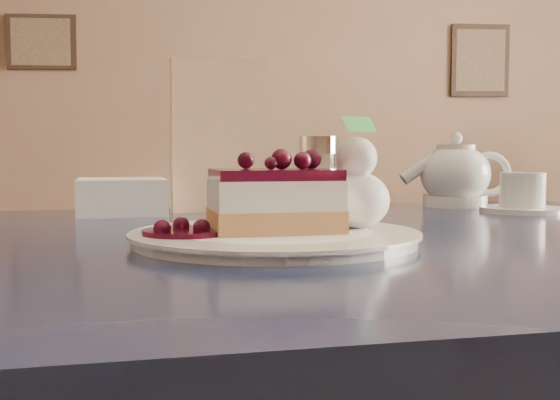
{
  "coord_description": "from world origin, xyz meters",
  "views": [
    {
      "loc": [
        -0.17,
        -0.35,
        0.9
      ],
      "look_at": [
        -0.12,
        0.3,
        0.86
      ],
      "focal_mm": 45.0,
      "sensor_mm": 36.0,
      "label": 1
    }
  ],
  "objects": [
    {
      "name": "main_table",
      "position": [
        -0.12,
        0.42,
        0.72
      ],
      "size": [
        1.41,
        1.05,
        0.81
      ],
      "rotation": [
        0.0,
        0.0,
        0.16
      ],
      "color": "#121E35",
      "rests_on": "ground"
    },
    {
      "name": "dessert_plate",
      "position": [
        -0.12,
        0.37,
        0.81
      ],
      "size": [
        0.29,
        0.29,
        0.01
      ],
      "primitive_type": "cylinder",
      "color": "white",
      "rests_on": "main_table"
    },
    {
      "name": "cheesecake_slice",
      "position": [
        -0.12,
        0.37,
        0.85
      ],
      "size": [
        0.14,
        0.11,
        0.06
      ],
      "rotation": [
        0.0,
        0.0,
        0.16
      ],
      "color": "tan",
      "rests_on": "dessert_plate"
    },
    {
      "name": "whipped_cream",
      "position": [
        -0.03,
        0.39,
        0.85
      ],
      "size": [
        0.07,
        0.07,
        0.06
      ],
      "color": "white",
      "rests_on": "dessert_plate"
    },
    {
      "name": "berry_sauce",
      "position": [
        -0.21,
        0.35,
        0.82
      ],
      "size": [
        0.09,
        0.09,
        0.01
      ],
      "primitive_type": "cylinder",
      "color": "black",
      "rests_on": "dessert_plate"
    },
    {
      "name": "tea_set",
      "position": [
        0.24,
        0.8,
        0.86
      ],
      "size": [
        0.24,
        0.24,
        0.11
      ],
      "color": "white",
      "rests_on": "main_table"
    },
    {
      "name": "menu_card",
      "position": [
        -0.17,
        0.76,
        0.93
      ],
      "size": [
        0.15,
        0.06,
        0.24
      ],
      "primitive_type": "cube",
      "rotation": [
        0.0,
        0.0,
        0.16
      ],
      "color": "#F3EAC2",
      "rests_on": "main_table"
    },
    {
      "name": "sugar_shaker",
      "position": [
        -0.01,
        0.79,
        0.87
      ],
      "size": [
        0.06,
        0.06,
        0.12
      ],
      "color": "white",
      "rests_on": "main_table"
    },
    {
      "name": "napkin_stack",
      "position": [
        -0.32,
        0.72,
        0.84
      ],
      "size": [
        0.15,
        0.15,
        0.05
      ],
      "primitive_type": "cube",
      "rotation": [
        0.0,
        0.0,
        0.16
      ],
      "color": "white",
      "rests_on": "main_table"
    }
  ]
}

